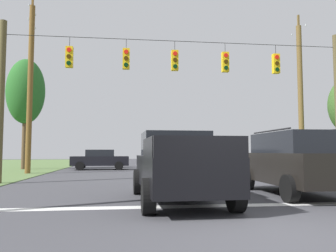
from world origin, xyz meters
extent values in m
plane|color=#3D3D42|center=(0.00, 0.00, 0.00)|extent=(120.00, 120.00, 0.00)
cube|color=white|center=(0.00, 2.86, 0.00)|extent=(13.53, 0.45, 0.01)
cube|color=white|center=(0.00, 8.86, 0.00)|extent=(2.50, 0.15, 0.01)
cube|color=white|center=(0.00, 16.18, 0.00)|extent=(2.50, 0.15, 0.01)
cube|color=white|center=(0.00, 20.89, 0.00)|extent=(2.50, 0.15, 0.01)
cube|color=white|center=(0.00, 29.70, 0.00)|extent=(2.50, 0.15, 0.01)
cylinder|color=brown|center=(-7.65, 9.79, 3.58)|extent=(0.30, 0.30, 7.16)
cylinder|color=black|center=(0.22, 9.79, 6.54)|extent=(15.74, 0.02, 0.02)
cylinder|color=black|center=(-4.78, 9.79, 6.31)|extent=(0.02, 0.02, 0.45)
cube|color=yellow|center=(-4.78, 9.79, 5.61)|extent=(0.32, 0.24, 0.95)
cylinder|color=red|center=(-4.78, 9.65, 5.91)|extent=(0.20, 0.04, 0.20)
cylinder|color=#352203|center=(-4.78, 9.65, 5.61)|extent=(0.20, 0.04, 0.20)
cylinder|color=black|center=(-4.78, 9.65, 5.31)|extent=(0.20, 0.04, 0.20)
cylinder|color=black|center=(-2.25, 9.79, 6.31)|extent=(0.02, 0.02, 0.45)
cube|color=yellow|center=(-2.25, 9.79, 5.61)|extent=(0.32, 0.24, 0.95)
cylinder|color=red|center=(-2.25, 9.65, 5.91)|extent=(0.20, 0.04, 0.20)
cylinder|color=#352203|center=(-2.25, 9.65, 5.61)|extent=(0.20, 0.04, 0.20)
cylinder|color=black|center=(-2.25, 9.65, 5.31)|extent=(0.20, 0.04, 0.20)
cylinder|color=black|center=(0.00, 9.79, 6.31)|extent=(0.02, 0.02, 0.45)
cube|color=yellow|center=(0.00, 9.79, 5.61)|extent=(0.32, 0.24, 0.95)
cylinder|color=red|center=(0.00, 9.65, 5.91)|extent=(0.20, 0.04, 0.20)
cylinder|color=#352203|center=(0.00, 9.65, 5.61)|extent=(0.20, 0.04, 0.20)
cylinder|color=black|center=(0.00, 9.65, 5.31)|extent=(0.20, 0.04, 0.20)
cylinder|color=black|center=(2.42, 9.79, 6.31)|extent=(0.02, 0.02, 0.45)
cube|color=yellow|center=(2.42, 9.79, 5.61)|extent=(0.32, 0.24, 0.95)
cylinder|color=red|center=(2.42, 9.65, 5.91)|extent=(0.20, 0.04, 0.20)
cylinder|color=#352203|center=(2.42, 9.65, 5.61)|extent=(0.20, 0.04, 0.20)
cylinder|color=black|center=(2.42, 9.65, 5.31)|extent=(0.20, 0.04, 0.20)
cylinder|color=black|center=(4.94, 9.79, 6.31)|extent=(0.02, 0.02, 0.45)
cube|color=yellow|center=(4.94, 9.79, 5.61)|extent=(0.32, 0.24, 0.95)
cylinder|color=red|center=(4.94, 9.65, 5.91)|extent=(0.20, 0.04, 0.20)
cylinder|color=#352203|center=(4.94, 9.65, 5.61)|extent=(0.20, 0.04, 0.20)
cylinder|color=black|center=(4.94, 9.65, 5.31)|extent=(0.20, 0.04, 0.20)
cube|color=black|center=(-0.78, 3.70, 0.82)|extent=(2.14, 5.45, 0.85)
cube|color=black|center=(-0.79, 4.35, 1.60)|extent=(1.90, 1.95, 0.70)
cube|color=black|center=(-1.68, 2.33, 1.48)|extent=(0.16, 2.38, 0.45)
cube|color=black|center=(0.20, 2.37, 1.48)|extent=(0.16, 2.38, 0.45)
cube|color=black|center=(-0.71, 1.05, 1.48)|extent=(1.96, 0.15, 0.45)
cylinder|color=black|center=(-1.82, 5.51, 0.40)|extent=(0.30, 0.81, 0.80)
cylinder|color=black|center=(0.18, 5.56, 0.40)|extent=(0.30, 0.81, 0.80)
cylinder|color=black|center=(-1.73, 1.84, 0.40)|extent=(0.30, 0.81, 0.80)
cylinder|color=black|center=(0.27, 1.89, 0.40)|extent=(0.30, 0.81, 0.80)
cube|color=black|center=(3.15, 4.74, 0.85)|extent=(1.97, 4.81, 0.95)
cube|color=black|center=(3.15, 4.59, 1.66)|extent=(1.82, 3.21, 0.65)
cylinder|color=black|center=(2.30, 4.59, 2.03)|extent=(0.06, 2.72, 0.05)
cylinder|color=black|center=(4.00, 4.58, 2.03)|extent=(0.06, 2.72, 0.05)
cylinder|color=black|center=(2.19, 6.37, 0.38)|extent=(0.26, 0.76, 0.76)
cylinder|color=black|center=(4.14, 6.36, 0.38)|extent=(0.26, 0.76, 0.76)
cylinder|color=black|center=(2.17, 3.11, 0.38)|extent=(0.26, 0.76, 0.76)
cube|color=silver|center=(1.79, 17.11, 0.67)|extent=(2.18, 4.45, 0.70)
cube|color=black|center=(1.79, 17.11, 1.27)|extent=(1.80, 2.24, 0.50)
cylinder|color=black|center=(1.03, 18.60, 0.32)|extent=(0.28, 0.66, 0.64)
cylinder|color=black|center=(2.82, 18.44, 0.32)|extent=(0.28, 0.66, 0.64)
cylinder|color=black|center=(0.77, 15.77, 0.32)|extent=(0.28, 0.66, 0.64)
cylinder|color=black|center=(2.56, 15.61, 0.32)|extent=(0.28, 0.66, 0.64)
cube|color=black|center=(-4.18, 20.99, 0.67)|extent=(4.37, 1.99, 0.70)
cube|color=black|center=(-4.18, 20.99, 1.27)|extent=(2.17, 1.71, 0.50)
cylinder|color=black|center=(-5.56, 20.03, 0.32)|extent=(0.65, 0.25, 0.64)
cylinder|color=black|center=(-5.64, 21.83, 0.32)|extent=(0.65, 0.25, 0.64)
cylinder|color=black|center=(-2.73, 20.15, 0.32)|extent=(0.65, 0.25, 0.64)
cylinder|color=black|center=(-2.80, 21.95, 0.32)|extent=(0.65, 0.25, 0.64)
cylinder|color=brown|center=(9.07, 15.20, 4.84)|extent=(0.34, 0.34, 9.69)
cube|color=brown|center=(9.07, 15.20, 9.29)|extent=(0.12, 0.12, 2.28)
cylinder|color=#B2B7BC|center=(9.07, 16.11, 9.41)|extent=(0.08, 0.08, 0.12)
cylinder|color=#B2B7BC|center=(9.07, 14.29, 9.41)|extent=(0.08, 0.08, 0.12)
cylinder|color=brown|center=(-8.26, 16.54, 5.36)|extent=(0.34, 0.34, 10.73)
cube|color=brown|center=(-8.26, 16.54, 10.33)|extent=(0.12, 0.12, 1.89)
cylinder|color=#B2B7BC|center=(-8.26, 17.30, 10.45)|extent=(0.08, 0.08, 0.12)
cylinder|color=#B2B7BC|center=(-8.26, 15.79, 10.45)|extent=(0.08, 0.08, 0.12)
cube|color=brown|center=(-8.26, 16.54, 9.43)|extent=(0.12, 0.12, 1.97)
cylinder|color=#B2B7BC|center=(-8.26, 17.33, 9.55)|extent=(0.08, 0.08, 0.12)
cylinder|color=#B2B7BC|center=(-8.26, 15.76, 9.55)|extent=(0.08, 0.08, 0.12)
cylinder|color=brown|center=(-10.03, 21.88, 2.34)|extent=(0.35, 0.35, 4.67)
ellipsoid|color=#255F24|center=(-10.03, 21.88, 6.07)|extent=(2.89, 2.89, 5.08)
camera|label=1|loc=(-2.23, -5.77, 1.38)|focal=36.73mm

